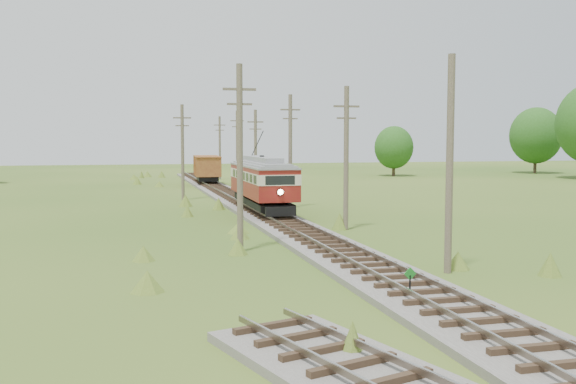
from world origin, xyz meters
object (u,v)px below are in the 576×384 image
object	(u,v)px
switch_marker	(410,280)
gravel_pile	(262,186)
gondola	(207,167)
streetcar	(262,179)

from	to	relation	value
switch_marker	gravel_pile	world-z (taller)	gravel_pile
switch_marker	gondola	bearing A→B (deg)	89.80
gondola	gravel_pile	world-z (taller)	gondola
streetcar	gondola	distance (m)	32.10
switch_marker	gondola	xyz separation A→B (m)	(0.20, 57.35, 1.53)
switch_marker	gondola	size ratio (longest dim) A/B	0.12
switch_marker	gravel_pile	size ratio (longest dim) A/B	0.27
streetcar	gondola	xyz separation A→B (m)	(0.00, 32.09, -0.41)
streetcar	gravel_pile	xyz separation A→B (m)	(4.17, 19.92, -1.95)
gondola	switch_marker	bearing A→B (deg)	-86.41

